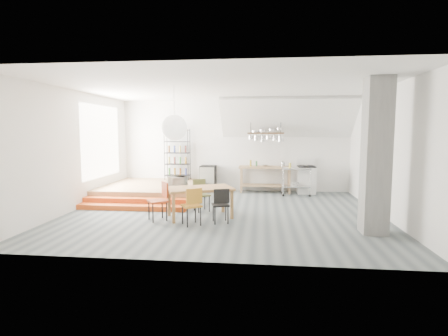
# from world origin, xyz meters

# --- Properties ---
(floor) EXTENTS (8.00, 8.00, 0.00)m
(floor) POSITION_xyz_m (0.00, 0.00, 0.00)
(floor) COLOR #4B5357
(floor) RESTS_ON ground
(wall_back) EXTENTS (8.00, 0.04, 3.20)m
(wall_back) POSITION_xyz_m (0.00, 3.50, 1.60)
(wall_back) COLOR silver
(wall_back) RESTS_ON ground
(wall_left) EXTENTS (0.04, 7.00, 3.20)m
(wall_left) POSITION_xyz_m (-4.00, 0.00, 1.60)
(wall_left) COLOR silver
(wall_left) RESTS_ON ground
(wall_right) EXTENTS (0.04, 7.00, 3.20)m
(wall_right) POSITION_xyz_m (4.00, 0.00, 1.60)
(wall_right) COLOR silver
(wall_right) RESTS_ON ground
(ceiling) EXTENTS (8.00, 7.00, 0.02)m
(ceiling) POSITION_xyz_m (0.00, 0.00, 3.20)
(ceiling) COLOR white
(ceiling) RESTS_ON wall_back
(slope_ceiling) EXTENTS (4.40, 1.44, 1.32)m
(slope_ceiling) POSITION_xyz_m (1.80, 2.90, 2.55)
(slope_ceiling) COLOR white
(slope_ceiling) RESTS_ON wall_back
(window_pane) EXTENTS (0.02, 2.50, 2.20)m
(window_pane) POSITION_xyz_m (-3.98, 1.50, 1.80)
(window_pane) COLOR white
(window_pane) RESTS_ON wall_left
(platform) EXTENTS (3.00, 3.00, 0.40)m
(platform) POSITION_xyz_m (-2.50, 2.00, 0.20)
(platform) COLOR #99714C
(platform) RESTS_ON ground
(step_lower) EXTENTS (3.00, 0.35, 0.13)m
(step_lower) POSITION_xyz_m (-2.50, 0.05, 0.07)
(step_lower) COLOR #CA4D17
(step_lower) RESTS_ON ground
(step_upper) EXTENTS (3.00, 0.35, 0.27)m
(step_upper) POSITION_xyz_m (-2.50, 0.40, 0.13)
(step_upper) COLOR #CA4D17
(step_upper) RESTS_ON ground
(concrete_column) EXTENTS (0.50, 0.50, 3.20)m
(concrete_column) POSITION_xyz_m (3.30, -1.50, 1.60)
(concrete_column) COLOR slate
(concrete_column) RESTS_ON ground
(kitchen_counter) EXTENTS (1.80, 0.60, 0.91)m
(kitchen_counter) POSITION_xyz_m (1.10, 3.15, 0.63)
(kitchen_counter) COLOR #99714C
(kitchen_counter) RESTS_ON ground
(stove) EXTENTS (0.60, 0.60, 1.18)m
(stove) POSITION_xyz_m (2.50, 3.16, 0.48)
(stove) COLOR white
(stove) RESTS_ON ground
(pot_rack) EXTENTS (1.20, 0.50, 1.43)m
(pot_rack) POSITION_xyz_m (1.13, 2.92, 1.98)
(pot_rack) COLOR #442F1B
(pot_rack) RESTS_ON ceiling
(wire_shelving) EXTENTS (0.88, 0.38, 1.80)m
(wire_shelving) POSITION_xyz_m (-2.00, 3.20, 1.33)
(wire_shelving) COLOR black
(wire_shelving) RESTS_ON platform
(microwave_shelf) EXTENTS (0.60, 0.40, 0.16)m
(microwave_shelf) POSITION_xyz_m (-1.40, 0.75, 0.55)
(microwave_shelf) COLOR #99714C
(microwave_shelf) RESTS_ON platform
(paper_lantern) EXTENTS (0.60, 0.60, 0.60)m
(paper_lantern) POSITION_xyz_m (-1.07, -0.81, 2.20)
(paper_lantern) COLOR white
(paper_lantern) RESTS_ON ceiling
(dining_table) EXTENTS (1.79, 1.43, 0.74)m
(dining_table) POSITION_xyz_m (-0.52, -0.57, 0.66)
(dining_table) COLOR olive
(dining_table) RESTS_ON ground
(chair_mustard) EXTENTS (0.54, 0.54, 0.86)m
(chair_mustard) POSITION_xyz_m (-0.55, -1.35, 0.51)
(chair_mustard) COLOR #B9781F
(chair_mustard) RESTS_ON ground
(chair_black) EXTENTS (0.46, 0.46, 0.82)m
(chair_black) POSITION_xyz_m (0.06, -1.09, 0.49)
(chair_black) COLOR black
(chair_black) RESTS_ON ground
(chair_olive) EXTENTS (0.53, 0.53, 0.84)m
(chair_olive) POSITION_xyz_m (-0.63, 0.15, 0.50)
(chair_olive) COLOR brown
(chair_olive) RESTS_ON ground
(chair_red) EXTENTS (0.58, 0.58, 0.91)m
(chair_red) POSITION_xyz_m (-1.40, -0.94, 0.54)
(chair_red) COLOR #AB3C18
(chair_red) RESTS_ON ground
(rolling_cart) EXTENTS (0.94, 0.54, 0.92)m
(rolling_cart) POSITION_xyz_m (2.11, 2.70, 0.59)
(rolling_cart) COLOR silver
(rolling_cart) RESTS_ON ground
(mini_fridge) EXTENTS (0.54, 0.54, 0.91)m
(mini_fridge) POSITION_xyz_m (-0.90, 3.20, 0.46)
(mini_fridge) COLOR black
(mini_fridge) RESTS_ON ground
(microwave) EXTENTS (0.53, 0.38, 0.28)m
(microwave) POSITION_xyz_m (-1.40, 0.75, 0.70)
(microwave) COLOR beige
(microwave) RESTS_ON microwave_shelf
(bowl) EXTENTS (0.22, 0.22, 0.05)m
(bowl) POSITION_xyz_m (1.11, 3.10, 0.94)
(bowl) COLOR silver
(bowl) RESTS_ON kitchen_counter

